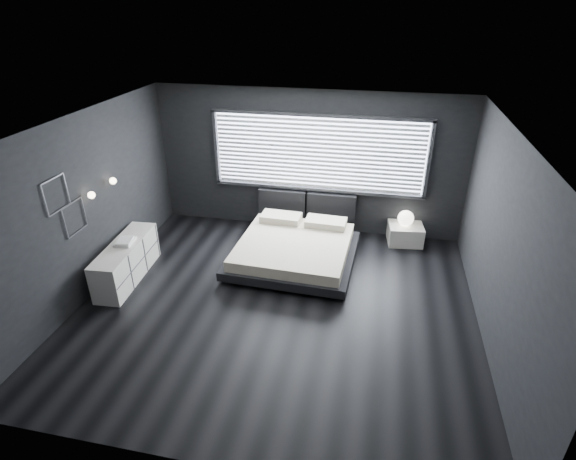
# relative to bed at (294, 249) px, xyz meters

# --- Properties ---
(room) EXTENTS (6.04, 6.00, 2.80)m
(room) POSITION_rel_bed_xyz_m (-0.01, -1.36, 1.14)
(room) COLOR black
(room) RESTS_ON ground
(window) EXTENTS (4.14, 0.09, 1.52)m
(window) POSITION_rel_bed_xyz_m (0.19, 1.33, 1.35)
(window) COLOR white
(window) RESTS_ON ground
(headboard) EXTENTS (1.96, 0.16, 0.52)m
(headboard) POSITION_rel_bed_xyz_m (-0.00, 1.28, 0.31)
(headboard) COLOR black
(headboard) RESTS_ON ground
(sconce_near) EXTENTS (0.18, 0.11, 0.11)m
(sconce_near) POSITION_rel_bed_xyz_m (-2.89, -1.31, 1.34)
(sconce_near) COLOR silver
(sconce_near) RESTS_ON ground
(sconce_far) EXTENTS (0.18, 0.11, 0.11)m
(sconce_far) POSITION_rel_bed_xyz_m (-2.89, -0.71, 1.34)
(sconce_far) COLOR silver
(sconce_far) RESTS_ON ground
(wall_art_upper) EXTENTS (0.01, 0.48, 0.48)m
(wall_art_upper) POSITION_rel_bed_xyz_m (-2.98, -1.91, 1.59)
(wall_art_upper) COLOR #47474C
(wall_art_upper) RESTS_ON ground
(wall_art_lower) EXTENTS (0.01, 0.48, 0.48)m
(wall_art_lower) POSITION_rel_bed_xyz_m (-2.98, -1.66, 1.12)
(wall_art_lower) COLOR #47474C
(wall_art_lower) RESTS_ON ground
(bed) EXTENTS (2.22, 2.13, 0.55)m
(bed) POSITION_rel_bed_xyz_m (0.00, 0.00, 0.00)
(bed) COLOR black
(bed) RESTS_ON ground
(nightstand) EXTENTS (0.70, 0.61, 0.37)m
(nightstand) POSITION_rel_bed_xyz_m (1.97, 1.13, -0.07)
(nightstand) COLOR silver
(nightstand) RESTS_ON ground
(orb_lamp) EXTENTS (0.30, 0.30, 0.30)m
(orb_lamp) POSITION_rel_bed_xyz_m (1.94, 1.12, 0.27)
(orb_lamp) COLOR white
(orb_lamp) RESTS_ON nightstand
(dresser) EXTENTS (0.57, 1.65, 0.65)m
(dresser) POSITION_rel_bed_xyz_m (-2.66, -1.10, 0.07)
(dresser) COLOR silver
(dresser) RESTS_ON ground
(book_stack) EXTENTS (0.30, 0.38, 0.07)m
(book_stack) POSITION_rel_bed_xyz_m (-2.65, -1.06, 0.43)
(book_stack) COLOR white
(book_stack) RESTS_ON dresser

